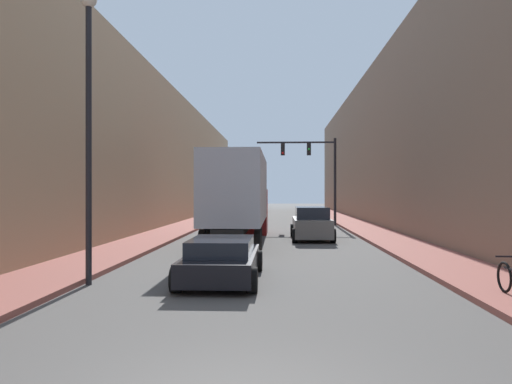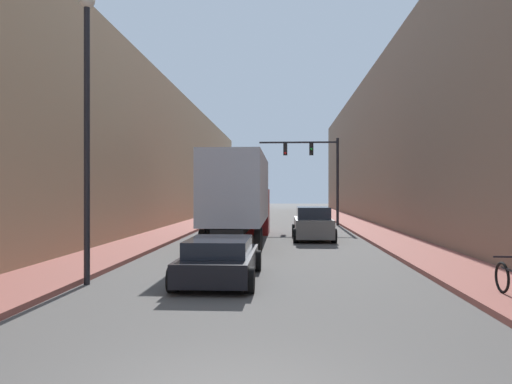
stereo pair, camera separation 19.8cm
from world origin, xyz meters
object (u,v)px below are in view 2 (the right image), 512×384
suv_car (313,224)px  traffic_signal_gantry (319,165)px  semi_truck (241,195)px  street_lamp (87,100)px  sedan_car (220,259)px

suv_car → traffic_signal_gantry: bearing=84.3°
suv_car → traffic_signal_gantry: 11.89m
semi_truck → traffic_signal_gantry: size_ratio=1.91×
street_lamp → sedan_car: bearing=13.0°
sedan_car → suv_car: size_ratio=1.04×
suv_car → semi_truck: bearing=-157.2°
traffic_signal_gantry → street_lamp: 25.37m
semi_truck → street_lamp: (-3.12, -11.32, 2.62)m
semi_truck → sedan_car: 10.66m
sedan_car → semi_truck: bearing=91.9°
sedan_car → street_lamp: street_lamp is taller
suv_car → traffic_signal_gantry: traffic_signal_gantry is taller
street_lamp → suv_car: bearing=62.3°
semi_truck → sedan_car: size_ratio=2.61×
semi_truck → traffic_signal_gantry: bearing=69.7°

